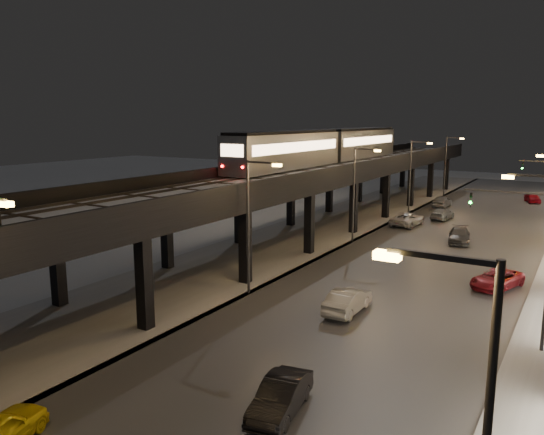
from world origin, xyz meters
The scene contains 21 objects.
ground centered at (0.00, 0.00, 0.00)m, with size 220.00×220.00×0.00m, color silver.
road_surface centered at (7.50, 35.00, 0.03)m, with size 17.00×120.00×0.06m, color #46474D.
under_viaduct_pavement centered at (-6.00, 35.00, 0.03)m, with size 11.00×120.00×0.06m, color #9FA1A8.
elevated_viaduct centered at (-6.00, 31.84, 5.62)m, with size 9.00×100.00×6.30m.
viaduct_trackbed centered at (-6.01, 31.97, 6.39)m, with size 8.40×100.00×0.32m.
viaduct_parapet_streetside centered at (-1.65, 32.00, 6.85)m, with size 0.30×100.00×1.10m, color black.
viaduct_parapet_far centered at (-10.35, 32.00, 6.85)m, with size 0.30×100.00×1.10m, color black.
streetlight_left_1 centered at (-0.43, 13.00, 5.24)m, with size 2.57×0.28×9.00m.
streetlight_left_2 centered at (-0.43, 31.00, 5.24)m, with size 2.57×0.28×9.00m.
streetlight_left_3 centered at (-0.43, 49.00, 5.24)m, with size 2.57×0.28×9.00m.
streetlight_left_4 centered at (-0.43, 67.00, 5.24)m, with size 2.57×0.28×9.00m.
traffic_light_rig_a centered at (15.84, 22.00, 4.50)m, with size 6.10×0.34×7.00m.
subway_train centered at (-8.50, 41.59, 8.52)m, with size 3.20×38.78×3.84m.
car_near_white centered at (6.41, 13.12, 0.73)m, with size 1.56×4.46×1.47m, color #9B9B9B.
car_mid_silver centered at (1.51, 41.32, 0.74)m, with size 2.45×5.32×1.48m, color silver.
car_mid_dark centered at (3.85, 47.18, 0.64)m, with size 1.80×4.42×1.28m, color gray.
car_far_white centered at (1.63, 56.30, 0.76)m, with size 1.79×4.46×1.52m, color gray.
car_onc_silver centered at (8.56, 1.33, 0.69)m, with size 1.46×4.20×1.38m, color black.
car_onc_dark centered at (13.43, 22.84, 0.64)m, with size 2.13×4.63×1.29m, color maroon.
car_onc_white centered at (8.17, 35.88, 0.68)m, with size 1.90×4.68×1.36m, color #46484F.
car_onc_red centered at (11.63, 66.83, 0.68)m, with size 1.60×3.97×1.35m, color maroon.
Camera 1 is at (18.28, -15.45, 11.58)m, focal length 35.00 mm.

